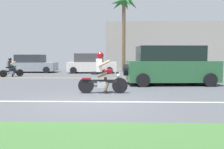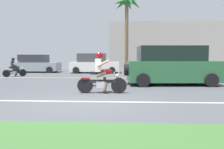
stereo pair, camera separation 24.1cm
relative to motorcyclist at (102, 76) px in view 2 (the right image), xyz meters
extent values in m
cube|color=#4C4F54|center=(-0.29, 1.20, -0.69)|extent=(56.00, 30.00, 0.04)
cube|color=silver|center=(-0.29, -1.65, -0.67)|extent=(50.40, 0.12, 0.01)
cube|color=yellow|center=(-0.29, 6.16, -0.67)|extent=(50.40, 0.12, 0.01)
cylinder|color=black|center=(0.67, 0.02, -0.37)|extent=(0.60, 0.11, 0.60)
cylinder|color=black|center=(-0.63, -0.03, -0.37)|extent=(0.60, 0.11, 0.60)
cylinder|color=#B7BAC1|center=(0.57, 0.02, -0.12)|extent=(0.27, 0.06, 0.52)
cube|color=black|center=(0.02, 0.00, -0.21)|extent=(1.09, 0.14, 0.12)
cube|color=#B7BAC1|center=(-0.03, -0.01, -0.33)|extent=(0.33, 0.21, 0.24)
ellipsoid|color=maroon|center=(0.20, 0.00, 0.17)|extent=(0.44, 0.24, 0.22)
cube|color=black|center=(-0.18, -0.01, 0.11)|extent=(0.49, 0.24, 0.10)
cube|color=maroon|center=(-0.61, -0.03, -0.10)|extent=(0.32, 0.17, 0.06)
cylinder|color=#B7BAC1|center=(0.49, 0.01, 0.12)|extent=(0.06, 0.62, 0.04)
sphere|color=#B7BAC1|center=(0.61, 0.02, 0.00)|extent=(0.14, 0.14, 0.14)
cylinder|color=#B7BAC1|center=(-0.27, 0.11, -0.40)|extent=(0.50, 0.09, 0.07)
cube|color=white|center=(-0.12, -0.01, 0.41)|extent=(0.23, 0.33, 0.50)
sphere|color=maroon|center=(-0.08, -0.01, 0.79)|extent=(0.26, 0.26, 0.26)
cylinder|color=brown|center=(0.00, -0.10, 0.06)|extent=(0.40, 0.14, 0.25)
cylinder|color=brown|center=(-0.01, 0.10, 0.06)|extent=(0.40, 0.14, 0.25)
cylinder|color=brown|center=(0.11, 0.14, -0.37)|extent=(0.11, 0.11, 0.61)
cylinder|color=brown|center=(0.16, -0.12, -0.40)|extent=(0.21, 0.12, 0.34)
cylinder|color=tan|center=(0.08, -0.20, 0.48)|extent=(0.45, 0.11, 0.28)
cylinder|color=tan|center=(0.07, 0.20, 0.48)|extent=(0.45, 0.11, 0.28)
cube|color=#2D663D|center=(3.27, 2.93, 0.01)|extent=(4.50, 2.25, 1.02)
cube|color=black|center=(3.18, 2.92, 0.89)|extent=(3.26, 1.90, 0.74)
cylinder|color=black|center=(1.75, 1.84, -0.35)|extent=(0.65, 0.26, 0.64)
cylinder|color=black|center=(4.91, 2.02, -0.35)|extent=(0.65, 0.26, 0.64)
cylinder|color=black|center=(1.63, 3.83, -0.35)|extent=(0.65, 0.26, 0.64)
cylinder|color=black|center=(4.79, 4.02, -0.35)|extent=(0.65, 0.26, 0.64)
cylinder|color=black|center=(0.98, 2.79, 0.07)|extent=(0.23, 0.59, 0.58)
cube|color=#8C939E|center=(-7.09, 11.45, -0.14)|extent=(4.10, 1.88, 0.75)
cube|color=#2D2F36|center=(-7.34, 11.45, 0.59)|extent=(2.38, 1.61, 0.70)
cylinder|color=black|center=(-8.55, 10.51, -0.39)|extent=(0.56, 0.18, 0.56)
cylinder|color=black|center=(-5.62, 10.54, -0.39)|extent=(0.56, 0.18, 0.56)
cylinder|color=black|center=(-8.57, 12.36, -0.39)|extent=(0.56, 0.18, 0.56)
cylinder|color=black|center=(-5.63, 12.38, -0.39)|extent=(0.56, 0.18, 0.56)
cube|color=white|center=(-1.66, 10.93, -0.11)|extent=(4.26, 1.80, 0.80)
cube|color=#444346|center=(-1.92, 10.92, 0.66)|extent=(2.48, 1.52, 0.74)
cylinder|color=black|center=(-3.16, 10.04, -0.39)|extent=(0.56, 0.19, 0.56)
cylinder|color=black|center=(-0.12, 10.11, -0.39)|extent=(0.56, 0.19, 0.56)
cylinder|color=black|center=(-3.20, 11.75, -0.39)|extent=(0.56, 0.19, 0.56)
cylinder|color=black|center=(-0.16, 11.82, -0.39)|extent=(0.56, 0.19, 0.56)
cylinder|color=brown|center=(1.13, 12.99, 2.67)|extent=(0.33, 0.33, 6.68)
sphere|color=#28662D|center=(1.13, 12.99, 6.01)|extent=(0.86, 0.86, 0.86)
cone|color=#28662D|center=(1.83, 12.92, 5.83)|extent=(1.51, 0.69, 1.54)
cone|color=#28662D|center=(1.36, 13.65, 5.83)|extent=(1.06, 1.74, 1.22)
cone|color=#28662D|center=(0.60, 13.45, 5.83)|extent=(1.60, 1.50, 1.28)
cone|color=#28662D|center=(0.56, 12.58, 5.83)|extent=(1.68, 1.42, 1.05)
cone|color=#28662D|center=(1.46, 12.36, 5.83)|extent=(1.18, 1.58, 1.53)
cylinder|color=black|center=(-6.49, 7.29, -0.42)|extent=(0.43, 0.40, 0.51)
cylinder|color=black|center=(-7.31, 6.56, -0.42)|extent=(0.43, 0.40, 0.51)
cylinder|color=#B7BAC1|center=(-6.55, 7.23, -0.20)|extent=(0.20, 0.18, 0.44)
cube|color=black|center=(-6.90, 6.92, -0.28)|extent=(0.75, 0.68, 0.10)
cube|color=#B7BAC1|center=(-6.93, 6.89, -0.38)|extent=(0.32, 0.31, 0.20)
ellipsoid|color=#236B33|center=(-6.78, 7.02, 0.04)|extent=(0.37, 0.20, 0.19)
cube|color=black|center=(-7.03, 6.81, -0.01)|extent=(0.43, 0.41, 0.08)
cube|color=#236B33|center=(-7.30, 6.57, -0.19)|extent=(0.29, 0.28, 0.05)
cylinder|color=#B7BAC1|center=(-6.60, 7.19, 0.01)|extent=(0.37, 0.41, 0.03)
sphere|color=#B7BAC1|center=(-6.52, 7.26, -0.10)|extent=(0.12, 0.12, 0.12)
cylinder|color=#B7BAC1|center=(-7.14, 6.84, -0.44)|extent=(0.36, 0.33, 0.06)
cube|color=#2D2D33|center=(-6.99, 6.84, 0.25)|extent=(0.32, 0.33, 0.43)
sphere|color=black|center=(-6.96, 6.87, 0.57)|extent=(0.22, 0.22, 0.22)
cylinder|color=#2D334C|center=(-6.85, 6.85, -0.05)|extent=(0.33, 0.31, 0.21)
cylinder|color=#2D334C|center=(-6.97, 6.98, -0.05)|extent=(0.33, 0.31, 0.21)
cylinder|color=#2D334C|center=(-6.91, 7.07, -0.41)|extent=(0.13, 0.13, 0.52)
cylinder|color=#2D334C|center=(-6.74, 6.93, -0.44)|extent=(0.19, 0.18, 0.29)
cylinder|color=tan|center=(-6.75, 6.83, 0.31)|extent=(0.34, 0.31, 0.24)
cylinder|color=tan|center=(-6.97, 7.08, 0.31)|extent=(0.34, 0.31, 0.24)
cube|color=#A8A399|center=(5.94, 19.20, 2.06)|extent=(13.53, 4.00, 5.47)
camera|label=1|loc=(0.60, -8.41, 0.71)|focal=35.47mm
camera|label=2|loc=(0.84, -8.40, 0.71)|focal=35.47mm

